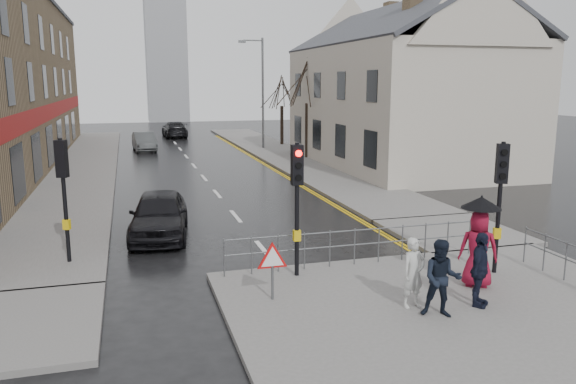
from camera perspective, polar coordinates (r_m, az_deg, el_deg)
ground at (r=14.32m, az=0.35°, el=-9.29°), size 120.00×120.00×0.00m
near_pavement at (r=12.58m, az=18.69°, el=-12.55°), size 10.00×9.00×0.14m
left_pavement at (r=36.32m, az=-20.15°, el=2.65°), size 4.00×44.00×0.14m
right_pavement at (r=39.56m, az=-0.80°, el=3.97°), size 4.00×40.00×0.14m
pavement_bridge_right at (r=19.55m, az=16.41°, el=-3.94°), size 4.00×4.20×0.14m
building_right_cream at (r=34.68m, az=11.27°, el=10.56°), size 9.00×16.40×10.10m
church_tower at (r=75.17m, az=-12.30°, el=13.93°), size 5.00×5.00×18.00m
traffic_signal_near_left at (r=13.90m, az=0.92°, el=0.60°), size 0.28×0.27×3.40m
traffic_signal_near_right at (r=15.10m, az=20.79°, el=0.72°), size 0.34×0.33×3.40m
traffic_signal_far_left at (r=16.18m, az=-21.88°, el=1.29°), size 0.34×0.33×3.40m
guard_railing_front at (r=15.22m, az=6.80°, el=-4.73°), size 7.14×0.04×1.00m
warning_sign at (r=12.68m, az=-1.60°, el=-7.06°), size 0.80×0.07×1.35m
street_lamp at (r=41.99m, az=-2.82°, el=10.72°), size 1.83×0.25×8.00m
tree_near at (r=36.66m, az=1.97°, el=11.34°), size 2.40×2.40×6.58m
tree_far at (r=44.47m, az=-0.64°, el=10.39°), size 2.40×2.40×5.64m
pedestrian_a at (r=12.62m, az=12.63°, el=-8.01°), size 0.63×0.48×1.56m
pedestrian_b at (r=12.25m, az=15.36°, el=-8.48°), size 1.01×0.93×1.66m
pedestrian_with_umbrella at (r=14.18m, az=18.83°, el=-4.59°), size 1.09×0.98×2.21m
pedestrian_d at (r=13.04m, az=18.90°, el=-7.47°), size 0.99×0.97×1.67m
car_parked at (r=18.81m, az=-12.96°, el=-2.22°), size 2.30×4.58×1.50m
car_mid at (r=42.65m, az=-14.40°, el=4.98°), size 1.77×4.26×1.37m
car_far at (r=52.71m, az=-11.46°, el=6.25°), size 2.14×5.01×1.44m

